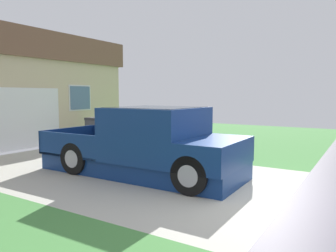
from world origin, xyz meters
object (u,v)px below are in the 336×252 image
(pickup_truck, at_px, (153,145))
(person_with_hat, at_px, (184,129))
(handbag, at_px, (189,160))
(wheeled_trash_bin, at_px, (96,129))

(pickup_truck, xyz_separation_m, person_with_hat, (1.60, 0.04, 0.23))
(handbag, distance_m, wheeled_trash_bin, 5.61)
(person_with_hat, relative_size, wheeled_trash_bin, 1.59)
(wheeled_trash_bin, bearing_deg, handbag, -108.10)
(pickup_truck, height_order, handbag, pickup_truck)
(handbag, bearing_deg, person_with_hat, 72.01)
(pickup_truck, height_order, wheeled_trash_bin, pickup_truck)
(person_with_hat, height_order, wheeled_trash_bin, person_with_hat)
(pickup_truck, relative_size, wheeled_trash_bin, 4.98)
(handbag, height_order, wheeled_trash_bin, wheeled_trash_bin)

